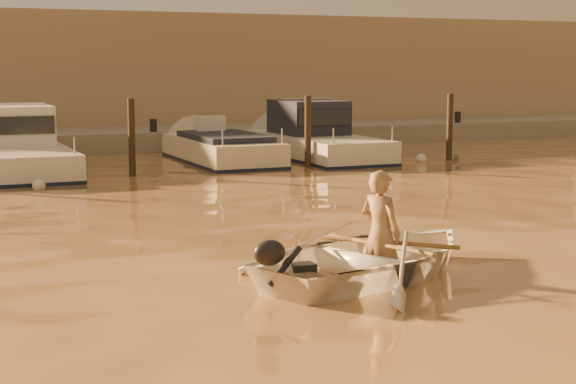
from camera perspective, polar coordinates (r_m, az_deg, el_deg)
name	(u,v)px	position (r m, az deg, el deg)	size (l,w,h in m)	color
ground_plane	(425,308)	(10.60, 8.86, -7.41)	(160.00, 160.00, 0.00)	#96643C
dinghy	(375,255)	(12.06, 5.67, -4.08)	(2.76, 3.86, 0.80)	white
person	(380,233)	(12.08, 5.98, -2.66)	(0.63, 0.42, 1.74)	#98704C
outboard_motor	(301,274)	(10.94, 0.84, -5.31)	(0.90, 0.40, 0.70)	black
oar_port	(387,242)	(12.23, 6.40, -3.25)	(0.06, 0.06, 2.10)	brown
oar_starboard	(378,244)	(12.07, 5.83, -3.39)	(0.06, 0.06, 2.10)	brown
moored_boat_2	(19,148)	(24.87, -17.01, 2.73)	(2.30, 7.69, 1.75)	silver
moored_boat_3	(222,154)	(26.17, -4.32, 2.44)	(2.14, 6.14, 0.95)	beige
moored_boat_4	(317,137)	(27.31, 1.87, 3.54)	(2.32, 7.12, 1.75)	silver
piling_2	(132,141)	(23.12, -10.07, 3.26)	(0.18, 0.18, 2.20)	#2D2319
piling_3	(308,135)	(24.74, 1.29, 3.70)	(0.18, 0.18, 2.20)	#2D2319
piling_4	(450,130)	(27.04, 10.40, 3.95)	(0.18, 0.18, 2.20)	#2D2319
fender_c	(39,185)	(21.04, -15.81, 0.41)	(0.30, 0.30, 0.30)	silver
fender_d	(257,164)	(24.64, -2.01, 1.81)	(0.30, 0.30, 0.30)	#CB5817
fender_e	(421,159)	(26.32, 8.60, 2.13)	(0.30, 0.30, 0.30)	silver
quay	(85,145)	(30.73, -13.00, 2.97)	(52.00, 4.00, 1.00)	gray
waterfront_building	(57,77)	(36.04, -14.72, 7.23)	(46.00, 7.00, 4.80)	#9E8466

